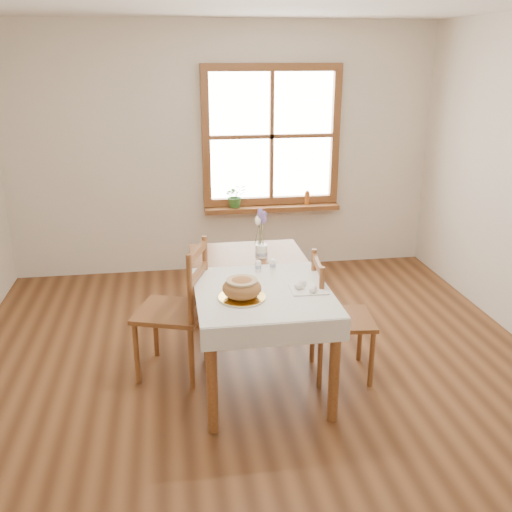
{
  "coord_description": "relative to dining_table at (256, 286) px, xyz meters",
  "views": [
    {
      "loc": [
        -0.59,
        -3.5,
        2.26
      ],
      "look_at": [
        0.0,
        0.3,
        0.9
      ],
      "focal_mm": 40.0,
      "sensor_mm": 36.0,
      "label": 1
    }
  ],
  "objects": [
    {
      "name": "ground",
      "position": [
        0.0,
        -0.3,
        -0.66
      ],
      "size": [
        5.0,
        5.0,
        0.0
      ],
      "primitive_type": "plane",
      "color": "brown",
      "rests_on": "ground"
    },
    {
      "name": "room_walls",
      "position": [
        0.0,
        -0.3,
        1.04
      ],
      "size": [
        4.6,
        5.1,
        2.65
      ],
      "color": "silver",
      "rests_on": "ground"
    },
    {
      "name": "window",
      "position": [
        0.5,
        2.17,
        0.79
      ],
      "size": [
        1.46,
        0.08,
        1.46
      ],
      "color": "brown",
      "rests_on": "ground"
    },
    {
      "name": "window_sill",
      "position": [
        0.5,
        2.1,
        0.03
      ],
      "size": [
        1.46,
        0.2,
        0.05
      ],
      "color": "brown",
      "rests_on": "ground"
    },
    {
      "name": "dining_table",
      "position": [
        0.0,
        0.0,
        0.0
      ],
      "size": [
        0.9,
        1.6,
        0.75
      ],
      "color": "brown",
      "rests_on": "ground"
    },
    {
      "name": "table_linen",
      "position": [
        0.0,
        -0.3,
        0.09
      ],
      "size": [
        0.91,
        0.99,
        0.01
      ],
      "primitive_type": "cube",
      "color": "white",
      "rests_on": "dining_table"
    },
    {
      "name": "chair_left",
      "position": [
        -0.62,
        0.03,
        -0.16
      ],
      "size": [
        0.62,
        0.61,
        1.02
      ],
      "primitive_type": null,
      "rotation": [
        0.0,
        0.0,
        -1.9
      ],
      "color": "brown",
      "rests_on": "ground"
    },
    {
      "name": "chair_right",
      "position": [
        0.61,
        -0.19,
        -0.2
      ],
      "size": [
        0.49,
        0.48,
        0.92
      ],
      "primitive_type": null,
      "rotation": [
        0.0,
        0.0,
        1.47
      ],
      "color": "brown",
      "rests_on": "ground"
    },
    {
      "name": "bread_plate",
      "position": [
        -0.16,
        -0.42,
        0.1
      ],
      "size": [
        0.31,
        0.31,
        0.02
      ],
      "primitive_type": "cylinder",
      "rotation": [
        0.0,
        0.0,
        -0.03
      ],
      "color": "white",
      "rests_on": "table_linen"
    },
    {
      "name": "bread_loaf",
      "position": [
        -0.16,
        -0.42,
        0.18
      ],
      "size": [
        0.26,
        0.26,
        0.14
      ],
      "primitive_type": "ellipsoid",
      "color": "#A4633A",
      "rests_on": "bread_plate"
    },
    {
      "name": "egg_napkin",
      "position": [
        0.31,
        -0.34,
        0.1
      ],
      "size": [
        0.25,
        0.21,
        0.01
      ],
      "primitive_type": "cube",
      "rotation": [
        0.0,
        0.0,
        -0.03
      ],
      "color": "white",
      "rests_on": "table_linen"
    },
    {
      "name": "eggs",
      "position": [
        0.31,
        -0.34,
        0.13
      ],
      "size": [
        0.19,
        0.17,
        0.04
      ],
      "primitive_type": null,
      "rotation": [
        0.0,
        0.0,
        -0.03
      ],
      "color": "white",
      "rests_on": "egg_napkin"
    },
    {
      "name": "salt_shaker",
      "position": [
        0.02,
        0.06,
        0.14
      ],
      "size": [
        0.06,
        0.06,
        0.09
      ],
      "primitive_type": "cylinder",
      "rotation": [
        0.0,
        0.0,
        -0.21
      ],
      "color": "white",
      "rests_on": "table_linen"
    },
    {
      "name": "pepper_shaker",
      "position": [
        0.13,
        0.07,
        0.14
      ],
      "size": [
        0.06,
        0.06,
        0.09
      ],
      "primitive_type": "cylinder",
      "rotation": [
        0.0,
        0.0,
        -0.26
      ],
      "color": "white",
      "rests_on": "table_linen"
    },
    {
      "name": "flower_vase",
      "position": [
        0.1,
        0.36,
        0.14
      ],
      "size": [
        0.09,
        0.09,
        0.1
      ],
      "primitive_type": "cylinder",
      "rotation": [
        0.0,
        0.0,
        0.0
      ],
      "color": "white",
      "rests_on": "dining_table"
    },
    {
      "name": "lavender_bouquet",
      "position": [
        0.1,
        0.36,
        0.34
      ],
      "size": [
        0.17,
        0.17,
        0.31
      ],
      "primitive_type": null,
      "color": "#685190",
      "rests_on": "flower_vase"
    },
    {
      "name": "potted_plant",
      "position": [
        0.1,
        2.1,
        0.15
      ],
      "size": [
        0.26,
        0.28,
        0.19
      ],
      "primitive_type": "imported",
      "rotation": [
        0.0,
        0.0,
        0.18
      ],
      "color": "#336829",
      "rests_on": "window_sill"
    },
    {
      "name": "amber_bottle",
      "position": [
        0.89,
        2.1,
        0.13
      ],
      "size": [
        0.07,
        0.07,
        0.16
      ],
      "primitive_type": "cylinder",
      "rotation": [
        0.0,
        0.0,
        -0.35
      ],
      "color": "#B55E21",
      "rests_on": "window_sill"
    }
  ]
}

